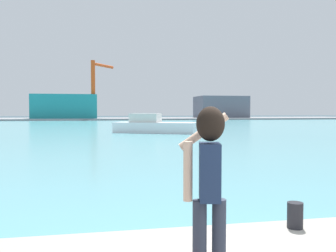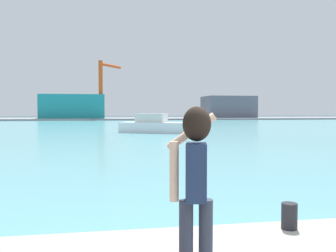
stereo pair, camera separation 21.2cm
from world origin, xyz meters
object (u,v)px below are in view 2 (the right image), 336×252
at_px(harbor_bollard, 289,216).
at_px(port_crane, 103,84).
at_px(person_photographer, 195,175).
at_px(warehouse_right, 228,107).
at_px(boat_moored, 159,126).
at_px(warehouse_left, 73,107).

relative_size(harbor_bollard, port_crane, 0.03).
bearing_deg(person_photographer, harbor_bollard, -38.31).
distance_m(harbor_bollard, warehouse_right, 96.44).
bearing_deg(person_photographer, boat_moored, 6.21).
height_order(harbor_bollard, warehouse_left, warehouse_left).
bearing_deg(person_photographer, port_crane, 14.99).
relative_size(boat_moored, warehouse_right, 0.65).
xyz_separation_m(person_photographer, warehouse_left, (-8.84, 89.77, 1.71)).
bearing_deg(port_crane, harbor_bollard, -87.89).
relative_size(warehouse_right, port_crane, 0.94).
bearing_deg(harbor_bollard, port_crane, 92.11).
relative_size(person_photographer, harbor_bollard, 4.67).
xyz_separation_m(person_photographer, port_crane, (-1.44, 87.26, 7.26)).
bearing_deg(harbor_bollard, person_photographer, -142.35).
bearing_deg(port_crane, warehouse_right, 8.97).
height_order(person_photographer, port_crane, port_crane).
xyz_separation_m(harbor_bollard, boat_moored, (2.78, 31.41, -0.01)).
xyz_separation_m(boat_moored, warehouse_right, (28.14, 59.90, 2.59)).
bearing_deg(warehouse_left, harbor_bollard, -83.19).
relative_size(person_photographer, warehouse_right, 0.13).
bearing_deg(harbor_bollard, warehouse_right, 71.29).
xyz_separation_m(boat_moored, warehouse_left, (-13.34, 57.03, 2.59)).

